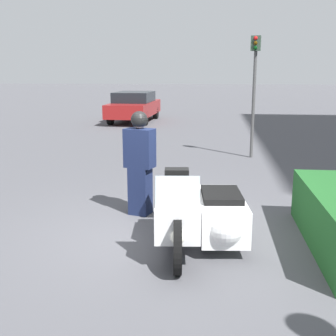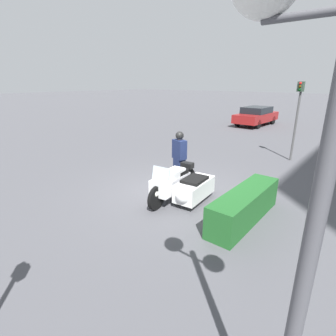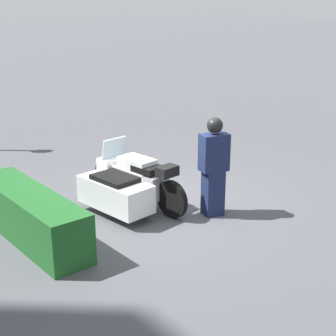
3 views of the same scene
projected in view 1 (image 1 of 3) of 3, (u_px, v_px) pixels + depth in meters
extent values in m
plane|color=#4C4C51|center=(165.00, 231.00, 6.55)|extent=(160.00, 160.00, 0.00)
cylinder|color=black|center=(178.00, 247.00, 5.12)|extent=(0.69, 0.17, 0.68)
cylinder|color=black|center=(177.00, 202.00, 6.87)|extent=(0.69, 0.17, 0.68)
cylinder|color=black|center=(220.00, 222.00, 6.17)|extent=(0.54, 0.15, 0.53)
cube|color=#B7B7BC|center=(177.00, 213.00, 5.97)|extent=(1.30, 0.55, 0.45)
cube|color=white|center=(177.00, 191.00, 5.90)|extent=(0.73, 0.47, 0.24)
cube|color=black|center=(177.00, 187.00, 6.18)|extent=(0.54, 0.45, 0.12)
cube|color=white|center=(177.00, 225.00, 5.25)|extent=(0.37, 0.60, 0.44)
cube|color=silver|center=(178.00, 192.00, 5.20)|extent=(0.17, 0.56, 0.40)
sphere|color=white|center=(178.00, 237.00, 5.04)|extent=(0.18, 0.18, 0.18)
cube|color=white|center=(221.00, 214.00, 6.08)|extent=(1.49, 0.78, 0.50)
sphere|color=white|center=(226.00, 228.00, 5.49)|extent=(0.47, 0.48, 0.48)
cube|color=black|center=(221.00, 195.00, 6.02)|extent=(0.84, 0.62, 0.09)
cube|color=black|center=(177.00, 174.00, 6.65)|extent=(0.28, 0.40, 0.18)
cube|color=#192347|center=(140.00, 191.00, 7.27)|extent=(0.38, 0.41, 0.83)
cube|color=#192347|center=(140.00, 148.00, 7.10)|extent=(0.42, 0.55, 0.66)
sphere|color=tan|center=(139.00, 122.00, 7.00)|extent=(0.23, 0.23, 0.23)
sphere|color=black|center=(139.00, 120.00, 7.00)|extent=(0.28, 0.28, 0.28)
cube|color=#1E5623|center=(336.00, 221.00, 5.84)|extent=(2.85, 0.69, 0.80)
cylinder|color=#4C4C4C|center=(253.00, 106.00, 11.88)|extent=(0.09, 0.09, 2.98)
cube|color=#334738|center=(256.00, 43.00, 11.45)|extent=(0.20, 0.28, 0.40)
sphere|color=red|center=(256.00, 38.00, 11.36)|extent=(0.11, 0.11, 0.11)
sphere|color=#462D06|center=(255.00, 43.00, 11.38)|extent=(0.11, 0.11, 0.11)
sphere|color=#07350F|center=(255.00, 48.00, 11.41)|extent=(0.11, 0.11, 0.11)
cube|color=maroon|center=(134.00, 108.00, 20.89)|extent=(4.72, 2.02, 0.64)
cube|color=black|center=(134.00, 97.00, 20.76)|extent=(2.48, 1.80, 0.50)
cylinder|color=black|center=(125.00, 112.00, 22.47)|extent=(0.66, 0.25, 0.65)
cylinder|color=black|center=(156.00, 112.00, 22.23)|extent=(0.66, 0.25, 0.65)
cylinder|color=black|center=(110.00, 118.00, 19.68)|extent=(0.66, 0.25, 0.65)
cylinder|color=black|center=(145.00, 118.00, 19.45)|extent=(0.66, 0.25, 0.65)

